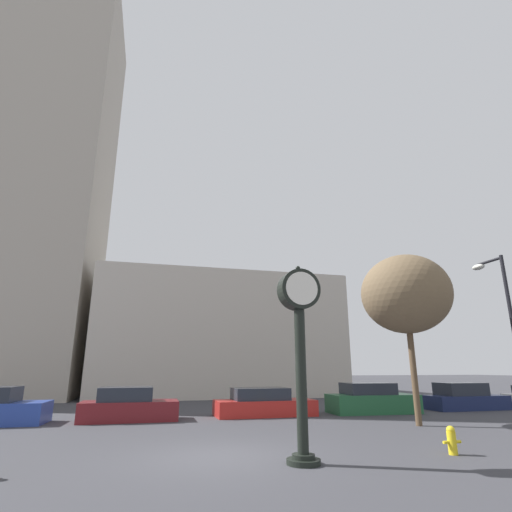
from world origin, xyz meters
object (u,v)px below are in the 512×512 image
at_px(street_lamp_right, 502,311).
at_px(car_navy, 464,398).
at_px(fire_hydrant_far, 452,440).
at_px(car_green, 372,400).
at_px(car_red, 264,404).
at_px(bare_tree, 406,294).
at_px(street_clock, 300,332).
at_px(car_maroon, 129,407).

bearing_deg(street_lamp_right, car_navy, 63.82).
bearing_deg(fire_hydrant_far, car_green, 71.50).
xyz_separation_m(car_red, bare_tree, (4.87, -4.63, 4.57)).
xyz_separation_m(car_navy, bare_tree, (-6.29, -4.74, 4.52)).
bearing_deg(street_lamp_right, car_green, 113.71).
bearing_deg(bare_tree, fire_hydrant_far, -117.45).
relative_size(car_red, bare_tree, 0.69).
xyz_separation_m(car_navy, street_lamp_right, (-3.08, -6.27, 3.73)).
bearing_deg(car_green, bare_tree, -95.09).
bearing_deg(street_clock, car_green, 52.22).
relative_size(car_green, car_navy, 1.02).
height_order(car_maroon, bare_tree, bare_tree).
bearing_deg(car_navy, car_red, -178.99).
distance_m(car_maroon, fire_hydrant_far, 12.37).
bearing_deg(street_lamp_right, street_clock, -161.41).
height_order(car_red, bare_tree, bare_tree).
relative_size(street_clock, street_lamp_right, 0.72).
height_order(car_navy, bare_tree, bare_tree).
bearing_deg(car_green, fire_hydrant_far, -105.92).
relative_size(car_red, car_navy, 1.08).
height_order(car_green, street_lamp_right, street_lamp_right).
xyz_separation_m(car_maroon, street_lamp_right, (14.05, -5.86, 3.73)).
bearing_deg(street_clock, car_maroon, 115.12).
relative_size(street_clock, car_maroon, 1.18).
bearing_deg(car_red, car_navy, -0.44).
relative_size(car_maroon, fire_hydrant_far, 5.74).
bearing_deg(car_navy, street_clock, -142.92).
xyz_separation_m(car_red, fire_hydrant_far, (2.39, -9.41, -0.17)).
relative_size(car_maroon, car_navy, 0.92).
bearing_deg(car_maroon, car_green, 0.57).
xyz_separation_m(car_red, car_navy, (11.16, 0.11, 0.05)).
bearing_deg(street_lamp_right, car_maroon, 157.35).
bearing_deg(bare_tree, car_green, 82.33).
bearing_deg(fire_hydrant_far, street_clock, -179.63).
bearing_deg(car_green, car_maroon, -177.01).
height_order(car_red, car_navy, car_navy).
xyz_separation_m(street_clock, bare_tree, (6.55, 4.81, 2.10)).
xyz_separation_m(car_green, bare_tree, (-0.60, -4.42, 4.48)).
bearing_deg(car_maroon, street_clock, -64.73).
relative_size(fire_hydrant_far, street_lamp_right, 0.11).
bearing_deg(bare_tree, car_navy, 37.03).
height_order(street_clock, car_red, street_clock).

